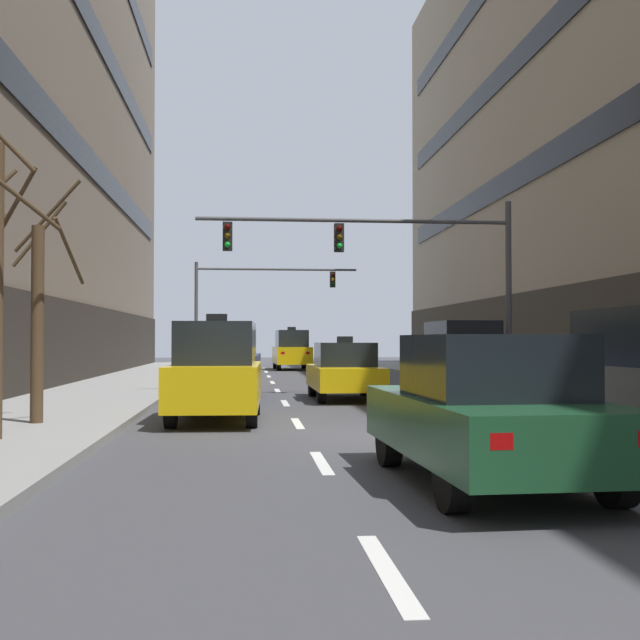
% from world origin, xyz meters
% --- Properties ---
extents(ground_plane, '(120.00, 120.00, 0.00)m').
position_xyz_m(ground_plane, '(0.00, 0.00, 0.00)').
color(ground_plane, '#424247').
extents(lane_stripe_l1_s2, '(0.16, 2.00, 0.01)m').
position_xyz_m(lane_stripe_l1_s2, '(-1.62, -8.00, 0.00)').
color(lane_stripe_l1_s2, silver).
rests_on(lane_stripe_l1_s2, ground).
extents(lane_stripe_l1_s3, '(0.16, 2.00, 0.01)m').
position_xyz_m(lane_stripe_l1_s3, '(-1.62, -3.00, 0.00)').
color(lane_stripe_l1_s3, silver).
rests_on(lane_stripe_l1_s3, ground).
extents(lane_stripe_l1_s4, '(0.16, 2.00, 0.01)m').
position_xyz_m(lane_stripe_l1_s4, '(-1.62, 2.00, 0.00)').
color(lane_stripe_l1_s4, silver).
rests_on(lane_stripe_l1_s4, ground).
extents(lane_stripe_l1_s5, '(0.16, 2.00, 0.01)m').
position_xyz_m(lane_stripe_l1_s5, '(-1.62, 7.00, 0.00)').
color(lane_stripe_l1_s5, silver).
rests_on(lane_stripe_l1_s5, ground).
extents(lane_stripe_l1_s6, '(0.16, 2.00, 0.01)m').
position_xyz_m(lane_stripe_l1_s6, '(-1.62, 12.00, 0.00)').
color(lane_stripe_l1_s6, silver).
rests_on(lane_stripe_l1_s6, ground).
extents(lane_stripe_l1_s7, '(0.16, 2.00, 0.01)m').
position_xyz_m(lane_stripe_l1_s7, '(-1.62, 17.00, 0.00)').
color(lane_stripe_l1_s7, silver).
rests_on(lane_stripe_l1_s7, ground).
extents(lane_stripe_l1_s8, '(0.16, 2.00, 0.01)m').
position_xyz_m(lane_stripe_l1_s8, '(-1.62, 22.00, 0.00)').
color(lane_stripe_l1_s8, silver).
rests_on(lane_stripe_l1_s8, ground).
extents(lane_stripe_l1_s9, '(0.16, 2.00, 0.01)m').
position_xyz_m(lane_stripe_l1_s9, '(-1.62, 27.00, 0.00)').
color(lane_stripe_l1_s9, silver).
rests_on(lane_stripe_l1_s9, ground).
extents(lane_stripe_l1_s10, '(0.16, 2.00, 0.01)m').
position_xyz_m(lane_stripe_l1_s10, '(-1.62, 32.00, 0.00)').
color(lane_stripe_l1_s10, silver).
rests_on(lane_stripe_l1_s10, ground).
extents(lane_stripe_l2_s3, '(0.16, 2.00, 0.01)m').
position_xyz_m(lane_stripe_l2_s3, '(1.62, -3.00, 0.00)').
color(lane_stripe_l2_s3, silver).
rests_on(lane_stripe_l2_s3, ground).
extents(lane_stripe_l2_s4, '(0.16, 2.00, 0.01)m').
position_xyz_m(lane_stripe_l2_s4, '(1.62, 2.00, 0.00)').
color(lane_stripe_l2_s4, silver).
rests_on(lane_stripe_l2_s4, ground).
extents(lane_stripe_l2_s5, '(0.16, 2.00, 0.01)m').
position_xyz_m(lane_stripe_l2_s5, '(1.62, 7.00, 0.00)').
color(lane_stripe_l2_s5, silver).
rests_on(lane_stripe_l2_s5, ground).
extents(lane_stripe_l2_s6, '(0.16, 2.00, 0.01)m').
position_xyz_m(lane_stripe_l2_s6, '(1.62, 12.00, 0.00)').
color(lane_stripe_l2_s6, silver).
rests_on(lane_stripe_l2_s6, ground).
extents(lane_stripe_l2_s7, '(0.16, 2.00, 0.01)m').
position_xyz_m(lane_stripe_l2_s7, '(1.62, 17.00, 0.00)').
color(lane_stripe_l2_s7, silver).
rests_on(lane_stripe_l2_s7, ground).
extents(lane_stripe_l2_s8, '(0.16, 2.00, 0.01)m').
position_xyz_m(lane_stripe_l2_s8, '(1.62, 22.00, 0.00)').
color(lane_stripe_l2_s8, silver).
rests_on(lane_stripe_l2_s8, ground).
extents(lane_stripe_l2_s9, '(0.16, 2.00, 0.01)m').
position_xyz_m(lane_stripe_l2_s9, '(1.62, 27.00, 0.00)').
color(lane_stripe_l2_s9, silver).
rests_on(lane_stripe_l2_s9, ground).
extents(lane_stripe_l2_s10, '(0.16, 2.00, 0.01)m').
position_xyz_m(lane_stripe_l2_s10, '(1.62, 32.00, 0.00)').
color(lane_stripe_l2_s10, silver).
rests_on(lane_stripe_l2_s10, ground).
extents(taxi_driving_0, '(1.89, 4.23, 2.19)m').
position_xyz_m(taxi_driving_0, '(-3.24, 2.61, 1.01)').
color(taxi_driving_0, black).
rests_on(taxi_driving_0, ground).
extents(taxi_driving_1, '(1.79, 4.23, 1.75)m').
position_xyz_m(taxi_driving_1, '(0.07, 8.06, 0.78)').
color(taxi_driving_1, black).
rests_on(taxi_driving_1, ground).
extents(car_driving_2, '(2.09, 4.66, 1.72)m').
position_xyz_m(car_driving_2, '(0.12, -4.80, 0.85)').
color(car_driving_2, black).
rests_on(car_driving_2, ground).
extents(car_driving_3, '(2.06, 4.51, 2.14)m').
position_xyz_m(car_driving_3, '(-3.22, 8.86, 1.07)').
color(car_driving_3, black).
rests_on(car_driving_3, ground).
extents(taxi_driving_4, '(2.02, 4.57, 2.37)m').
position_xyz_m(taxi_driving_4, '(-0.14, 29.92, 1.09)').
color(taxi_driving_4, black).
rests_on(taxi_driving_4, ground).
extents(taxi_driving_5, '(1.98, 4.40, 1.80)m').
position_xyz_m(taxi_driving_5, '(-3.39, 16.79, 0.80)').
color(taxi_driving_5, black).
rests_on(taxi_driving_5, ground).
extents(car_parked_2, '(1.81, 4.18, 1.55)m').
position_xyz_m(car_parked_2, '(3.82, 4.60, 0.77)').
color(car_parked_2, black).
rests_on(car_parked_2, ground).
extents(car_parked_3, '(1.98, 4.60, 2.21)m').
position_xyz_m(car_parked_3, '(3.82, 9.56, 1.10)').
color(car_parked_3, black).
rests_on(car_parked_3, ground).
extents(traffic_signal_0, '(9.50, 0.35, 5.72)m').
position_xyz_m(traffic_signal_0, '(1.80, 9.51, 4.17)').
color(traffic_signal_0, '#4C4C51').
rests_on(traffic_signal_0, sidewalk_right).
extents(traffic_signal_1, '(8.59, 0.35, 5.62)m').
position_xyz_m(traffic_signal_1, '(-2.52, 28.13, 4.11)').
color(traffic_signal_1, '#4C4C51').
rests_on(traffic_signal_1, sidewalk_left).
extents(street_tree_0, '(1.58, 1.47, 4.62)m').
position_xyz_m(street_tree_0, '(-6.47, 1.27, 2.20)').
color(street_tree_0, '#4C3823').
rests_on(street_tree_0, sidewalk_left).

